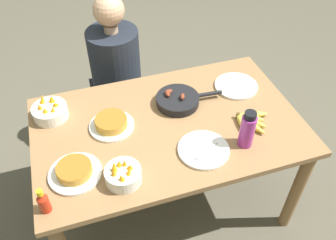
{
  "coord_description": "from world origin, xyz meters",
  "views": [
    {
      "loc": [
        -0.43,
        -1.33,
        2.12
      ],
      "look_at": [
        0.0,
        0.0,
        0.77
      ],
      "focal_mm": 38.0,
      "sensor_mm": 36.0,
      "label": 1
    }
  ],
  "objects": [
    {
      "name": "fruit_bowl_citrus",
      "position": [
        -0.32,
        -0.3,
        0.79
      ],
      "size": [
        0.17,
        0.17,
        0.13
      ],
      "color": "silver",
      "rests_on": "dining_table"
    },
    {
      "name": "banana_bunch",
      "position": [
        0.42,
        -0.14,
        0.76
      ],
      "size": [
        0.2,
        0.2,
        0.04
      ],
      "color": "gold",
      "rests_on": "dining_table"
    },
    {
      "name": "person_figure",
      "position": [
        -0.15,
        0.75,
        0.48
      ],
      "size": [
        0.38,
        0.38,
        1.18
      ],
      "color": "black",
      "rests_on": "ground_plane"
    },
    {
      "name": "water_bottle",
      "position": [
        0.34,
        -0.26,
        0.85
      ],
      "size": [
        0.08,
        0.08,
        0.22
      ],
      "color": "#992D89",
      "rests_on": "dining_table"
    },
    {
      "name": "skillet",
      "position": [
        0.11,
        0.14,
        0.77
      ],
      "size": [
        0.4,
        0.25,
        0.08
      ],
      "rotation": [
        0.0,
        0.0,
        6.21
      ],
      "color": "black",
      "rests_on": "dining_table"
    },
    {
      "name": "empty_plate_far_left",
      "position": [
        0.5,
        0.18,
        0.75
      ],
      "size": [
        0.26,
        0.26,
        0.02
      ],
      "color": "silver",
      "rests_on": "dining_table"
    },
    {
      "name": "hot_sauce_bottle",
      "position": [
        -0.68,
        -0.35,
        0.81
      ],
      "size": [
        0.05,
        0.05,
        0.14
      ],
      "color": "#B72814",
      "rests_on": "dining_table"
    },
    {
      "name": "frittata_plate_center",
      "position": [
        -0.3,
        0.07,
        0.77
      ],
      "size": [
        0.25,
        0.25,
        0.06
      ],
      "color": "silver",
      "rests_on": "dining_table"
    },
    {
      "name": "frittata_plate_side",
      "position": [
        -0.53,
        -0.19,
        0.77
      ],
      "size": [
        0.26,
        0.26,
        0.06
      ],
      "color": "silver",
      "rests_on": "dining_table"
    },
    {
      "name": "fruit_bowl_mango",
      "position": [
        -0.61,
        0.26,
        0.78
      ],
      "size": [
        0.19,
        0.19,
        0.13
      ],
      "color": "silver",
      "rests_on": "dining_table"
    },
    {
      "name": "dining_table",
      "position": [
        0.0,
        0.0,
        0.64
      ],
      "size": [
        1.47,
        0.92,
        0.74
      ],
      "color": "olive",
      "rests_on": "ground_plane"
    },
    {
      "name": "empty_plate_near_front",
      "position": [
        0.11,
        -0.24,
        0.75
      ],
      "size": [
        0.27,
        0.27,
        0.02
      ],
      "color": "silver",
      "rests_on": "dining_table"
    },
    {
      "name": "ground_plane",
      "position": [
        0.0,
        0.0,
        0.0
      ],
      "size": [
        14.0,
        14.0,
        0.0
      ],
      "primitive_type": "plane",
      "color": "#565142"
    }
  ]
}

